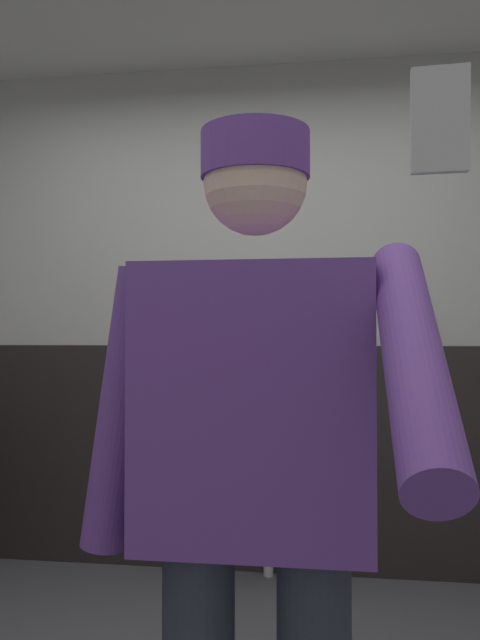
# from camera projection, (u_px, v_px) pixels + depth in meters

# --- Properties ---
(wall_back) EXTENTS (4.47, 0.12, 2.62)m
(wall_back) POSITION_uv_depth(u_px,v_px,m) (259.00, 315.00, 3.34)
(wall_back) COLOR #B2B2AD
(wall_back) RESTS_ON ground_plane
(wainscot_band_back) EXTENTS (3.87, 0.03, 1.15)m
(wainscot_band_back) POSITION_uv_depth(u_px,v_px,m) (257.00, 458.00, 3.25)
(wainscot_band_back) COLOR black
(wainscot_band_back) RESTS_ON ground_plane
(urinal_solo) EXTENTS (0.40, 0.34, 1.24)m
(urinal_solo) POSITION_uv_depth(u_px,v_px,m) (267.00, 423.00, 3.10)
(urinal_solo) COLOR white
(urinal_solo) RESTS_ON ground_plane
(person) EXTENTS (0.66, 0.60, 1.60)m
(person) POSITION_uv_depth(u_px,v_px,m) (255.00, 481.00, 1.20)
(person) COLOR #2D3342
(person) RESTS_ON ground_plane
(cell_phone) EXTENTS (0.06, 0.04, 0.11)m
(cell_phone) POSITION_uv_depth(u_px,v_px,m) (440.00, 120.00, 0.68)
(cell_phone) COLOR silver
(soap_dispenser) EXTENTS (0.10, 0.07, 0.18)m
(soap_dispenser) POSITION_uv_depth(u_px,v_px,m) (407.00, 310.00, 3.14)
(soap_dispenser) COLOR silver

